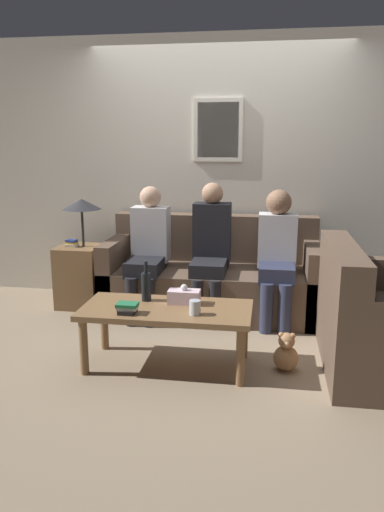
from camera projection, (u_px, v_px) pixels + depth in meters
name	position (u px, v px, depth m)	size (l,w,h in m)	color
ground_plane	(205.00, 329.00, 4.33)	(16.00, 16.00, 0.00)	gray
wall_back	(218.00, 171.00, 4.97)	(9.00, 0.08, 2.60)	silver
couch_main	(212.00, 279.00, 4.76)	(1.98, 0.86, 0.89)	brown
couch_side	(379.00, 326.00, 3.55)	(0.86, 1.23, 0.89)	brown
coffee_table	(167.00, 315.00, 3.56)	(1.21, 0.56, 0.44)	olive
side_table_with_lamp	(80.00, 267.00, 4.88)	(0.44, 0.41, 1.06)	olive
wine_bottle	(146.00, 286.00, 3.67)	(0.07, 0.07, 0.30)	black
drinking_glass	(195.00, 307.00, 3.39)	(0.08, 0.08, 0.10)	silver
book_stack	(127.00, 308.00, 3.42)	(0.14, 0.12, 0.07)	black
tissue_box	(184.00, 296.00, 3.62)	(0.23, 0.12, 0.15)	silver
person_left	(148.00, 247.00, 4.61)	(0.34, 0.62, 1.19)	black
person_middle	(211.00, 246.00, 4.55)	(0.34, 0.62, 1.23)	black
person_right	(277.00, 251.00, 4.41)	(0.34, 0.59, 1.18)	#2D334C
teddy_bear	(286.00, 354.00, 3.55)	(0.18, 0.18, 0.28)	#A87A51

